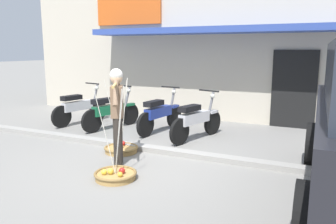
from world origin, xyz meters
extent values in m
plane|color=gray|center=(0.00, 0.00, 0.00)|extent=(90.00, 90.00, 0.00)
cube|color=gray|center=(0.00, 0.70, 0.05)|extent=(20.00, 0.24, 0.10)
cylinder|color=#2D2823|center=(-0.40, -0.16, 0.43)|extent=(0.15, 0.15, 0.86)
cylinder|color=#2D2823|center=(-0.32, -0.31, 0.43)|extent=(0.15, 0.15, 0.86)
cube|color=#84664C|center=(-0.36, -0.23, 1.13)|extent=(0.34, 0.39, 0.54)
sphere|color=#E0B78E|center=(-0.36, -0.23, 1.53)|extent=(0.21, 0.21, 0.21)
sphere|color=silver|center=(-0.36, -0.23, 1.58)|extent=(0.22, 0.22, 0.22)
cylinder|color=#84664C|center=(-0.48, -0.02, 1.30)|extent=(0.24, 0.34, 0.43)
cylinder|color=#84664C|center=(-0.24, -0.44, 1.30)|extent=(0.24, 0.34, 0.43)
cylinder|color=tan|center=(-0.36, -0.23, 1.45)|extent=(0.73, 1.26, 0.04)
cylinder|color=#B2894C|center=(-0.71, 0.38, 0.04)|extent=(0.63, 0.63, 0.09)
torus|color=olive|center=(-0.71, 0.38, 0.10)|extent=(0.68, 0.68, 0.05)
sphere|color=red|center=(-0.70, 0.38, 0.13)|extent=(0.08, 0.08, 0.08)
sphere|color=yellow|center=(-0.78, 0.43, 0.13)|extent=(0.09, 0.09, 0.09)
sphere|color=gold|center=(-0.72, 0.40, 0.13)|extent=(0.08, 0.08, 0.08)
sphere|color=red|center=(-0.77, 0.56, 0.13)|extent=(0.09, 0.09, 0.09)
sphere|color=gold|center=(-0.71, 0.27, 0.19)|extent=(0.09, 0.09, 0.09)
cylinder|color=silver|center=(-0.71, 0.53, 0.77)|extent=(0.01, 0.30, 1.36)
cylinder|color=silver|center=(-0.83, 0.31, 0.77)|extent=(0.26, 0.16, 1.36)
cylinder|color=silver|center=(-0.58, 0.31, 0.77)|extent=(0.26, 0.16, 1.36)
cylinder|color=#B2894C|center=(-0.01, -0.85, 0.04)|extent=(0.63, 0.63, 0.09)
torus|color=olive|center=(-0.01, -0.85, 0.10)|extent=(0.68, 0.68, 0.05)
sphere|color=gold|center=(0.13, -0.94, 0.13)|extent=(0.08, 0.08, 0.08)
sphere|color=red|center=(0.09, -0.82, 0.14)|extent=(0.10, 0.10, 0.10)
sphere|color=gold|center=(-0.06, -0.91, 0.14)|extent=(0.10, 0.10, 0.10)
sphere|color=yellow|center=(-0.14, -0.97, 0.13)|extent=(0.09, 0.09, 0.09)
cylinder|color=silver|center=(-0.01, -0.71, 0.77)|extent=(0.01, 0.30, 1.36)
cylinder|color=silver|center=(-0.14, -0.93, 0.77)|extent=(0.26, 0.16, 1.36)
cylinder|color=silver|center=(0.11, -0.93, 0.77)|extent=(0.26, 0.16, 1.36)
cylinder|color=black|center=(-3.02, 2.76, 0.29)|extent=(0.20, 0.58, 0.58)
cylinder|color=black|center=(-3.28, 1.55, 0.29)|extent=(0.20, 0.58, 0.58)
cube|color=silver|center=(-3.02, 2.76, 0.55)|extent=(0.20, 0.30, 0.06)
cube|color=silver|center=(-3.17, 2.06, 0.51)|extent=(0.39, 0.92, 0.24)
cube|color=black|center=(-3.21, 1.88, 0.75)|extent=(0.33, 0.59, 0.12)
cylinder|color=slate|center=(-3.04, 2.66, 0.68)|extent=(0.12, 0.30, 0.76)
cylinder|color=black|center=(-3.05, 2.59, 1.07)|extent=(0.54, 0.15, 0.04)
sphere|color=silver|center=(-3.02, 2.74, 0.93)|extent=(0.11, 0.11, 0.11)
cylinder|color=black|center=(-1.87, 2.62, 0.29)|extent=(0.24, 0.58, 0.58)
cylinder|color=black|center=(-2.21, 1.43, 0.29)|extent=(0.24, 0.58, 0.58)
cube|color=#19663D|center=(-1.87, 2.62, 0.55)|extent=(0.21, 0.31, 0.06)
cube|color=#19663D|center=(-2.07, 1.93, 0.51)|extent=(0.44, 0.92, 0.24)
cube|color=black|center=(-2.12, 1.76, 0.75)|extent=(0.37, 0.60, 0.12)
cylinder|color=slate|center=(-1.90, 2.52, 0.68)|extent=(0.14, 0.30, 0.76)
cylinder|color=black|center=(-1.92, 2.45, 1.07)|extent=(0.53, 0.18, 0.04)
sphere|color=silver|center=(-1.87, 2.60, 0.93)|extent=(0.11, 0.11, 0.11)
cylinder|color=black|center=(-0.66, 2.86, 0.29)|extent=(0.16, 0.59, 0.58)
cylinder|color=black|center=(-0.84, 1.63, 0.29)|extent=(0.16, 0.59, 0.58)
cube|color=navy|center=(-0.66, 2.86, 0.55)|extent=(0.18, 0.30, 0.06)
cube|color=navy|center=(-0.77, 2.15, 0.51)|extent=(0.33, 0.92, 0.24)
cube|color=black|center=(-0.79, 1.97, 0.75)|extent=(0.30, 0.59, 0.12)
cylinder|color=slate|center=(-0.68, 2.76, 0.68)|extent=(0.10, 0.30, 0.76)
cylinder|color=black|center=(-0.69, 2.68, 1.07)|extent=(0.54, 0.11, 0.04)
sphere|color=silver|center=(-0.66, 2.84, 0.93)|extent=(0.11, 0.11, 0.11)
cylinder|color=black|center=(0.48, 2.55, 0.29)|extent=(0.24, 0.58, 0.58)
cylinder|color=black|center=(0.14, 1.35, 0.29)|extent=(0.24, 0.58, 0.58)
cube|color=silver|center=(0.48, 2.55, 0.55)|extent=(0.21, 0.31, 0.06)
cube|color=silver|center=(0.28, 1.85, 0.51)|extent=(0.44, 0.92, 0.24)
cube|color=black|center=(0.23, 1.68, 0.75)|extent=(0.37, 0.60, 0.12)
cylinder|color=slate|center=(0.45, 2.45, 0.68)|extent=(0.14, 0.30, 0.76)
cylinder|color=black|center=(0.43, 2.37, 1.07)|extent=(0.53, 0.19, 0.04)
sphere|color=silver|center=(0.48, 2.53, 0.93)|extent=(0.11, 0.11, 0.11)
cylinder|color=black|center=(2.76, 1.17, 0.38)|extent=(0.28, 0.77, 0.76)
cylinder|color=black|center=(2.82, -1.75, 0.38)|extent=(0.28, 0.77, 0.76)
cube|color=beige|center=(0.19, 6.63, 2.10)|extent=(13.00, 5.00, 4.20)
cube|color=#334CA3|center=(0.19, 3.63, 2.50)|extent=(7.15, 1.00, 0.16)
cube|color=#DB5B1E|center=(-2.74, 4.08, 3.20)|extent=(2.20, 0.08, 0.90)
cube|color=black|center=(2.14, 4.11, 1.00)|extent=(1.10, 0.06, 2.00)
camera|label=1|loc=(2.90, -5.11, 2.02)|focal=36.41mm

